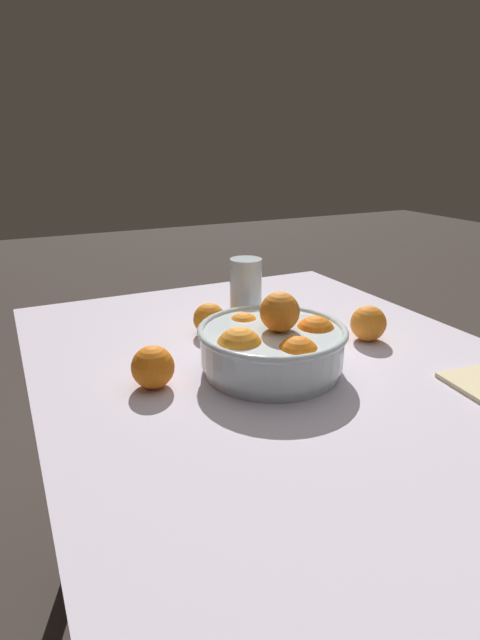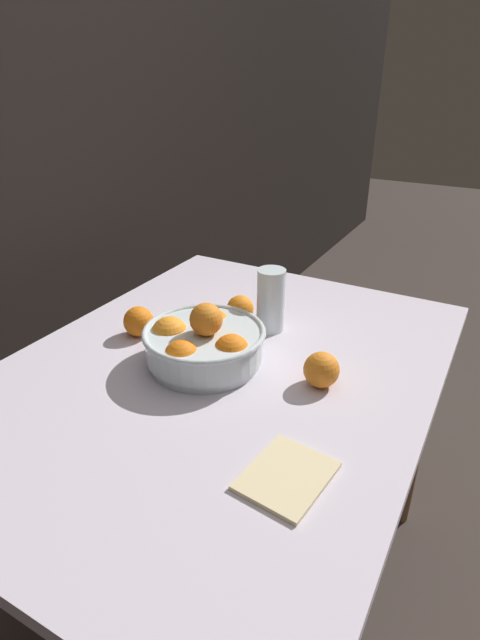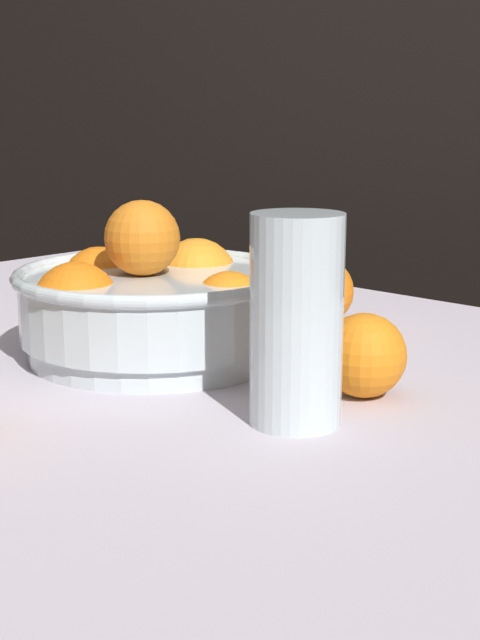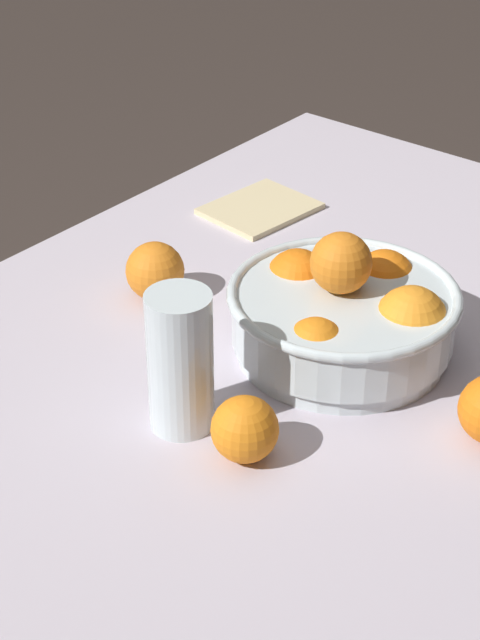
# 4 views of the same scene
# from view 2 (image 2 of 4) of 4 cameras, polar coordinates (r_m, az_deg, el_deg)

# --- Properties ---
(ground_plane) EXTENTS (12.00, 12.00, 0.00)m
(ground_plane) POSITION_cam_2_polar(r_m,az_deg,el_deg) (1.62, -1.84, -28.72)
(ground_plane) COLOR #3D332D
(dining_table) EXTENTS (1.15, 0.87, 0.76)m
(dining_table) POSITION_cam_2_polar(r_m,az_deg,el_deg) (1.13, -2.35, -9.22)
(dining_table) COLOR silver
(dining_table) RESTS_ON ground_plane
(fruit_bowl) EXTENTS (0.26, 0.26, 0.15)m
(fruit_bowl) POSITION_cam_2_polar(r_m,az_deg,el_deg) (1.06, -4.35, -2.75)
(fruit_bowl) COLOR silver
(fruit_bowl) RESTS_ON dining_table
(juice_glass) EXTENTS (0.07, 0.07, 0.16)m
(juice_glass) POSITION_cam_2_polar(r_m,az_deg,el_deg) (1.20, 3.53, 1.91)
(juice_glass) COLOR #F4A314
(juice_glass) RESTS_ON dining_table
(orange_loose_near_bowl) EXTENTS (0.07, 0.07, 0.07)m
(orange_loose_near_bowl) POSITION_cam_2_polar(r_m,az_deg,el_deg) (1.21, -11.52, -0.15)
(orange_loose_near_bowl) COLOR orange
(orange_loose_near_bowl) RESTS_ON dining_table
(orange_loose_front) EXTENTS (0.07, 0.07, 0.07)m
(orange_loose_front) POSITION_cam_2_polar(r_m,az_deg,el_deg) (1.25, 0.02, 1.30)
(orange_loose_front) COLOR orange
(orange_loose_front) RESTS_ON dining_table
(orange_loose_aside) EXTENTS (0.07, 0.07, 0.07)m
(orange_loose_aside) POSITION_cam_2_polar(r_m,az_deg,el_deg) (1.02, 9.28, -5.63)
(orange_loose_aside) COLOR orange
(orange_loose_aside) RESTS_ON dining_table
(napkin) EXTENTS (0.16, 0.14, 0.01)m
(napkin) POSITION_cam_2_polar(r_m,az_deg,el_deg) (0.82, 5.37, -17.31)
(napkin) COLOR beige
(napkin) RESTS_ON dining_table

